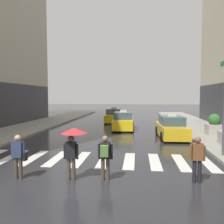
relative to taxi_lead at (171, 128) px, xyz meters
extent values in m
plane|color=#26262B|center=(-4.69, -9.29, -0.72)|extent=(160.00, 160.00, 0.00)
cube|color=silver|center=(-8.89, -6.29, -0.72)|extent=(0.50, 2.80, 0.01)
cube|color=silver|center=(-7.69, -6.29, -0.72)|extent=(0.50, 2.80, 0.01)
cube|color=silver|center=(-6.49, -6.29, -0.72)|extent=(0.50, 2.80, 0.01)
cube|color=silver|center=(-5.29, -6.29, -0.72)|extent=(0.50, 2.80, 0.01)
cube|color=silver|center=(-4.09, -6.29, -0.72)|extent=(0.50, 2.80, 0.01)
cube|color=silver|center=(-2.89, -6.29, -0.72)|extent=(0.50, 2.80, 0.01)
cube|color=silver|center=(-1.69, -6.29, -0.72)|extent=(0.50, 2.80, 0.01)
cube|color=silver|center=(-0.49, -6.29, -0.72)|extent=(0.50, 2.80, 0.01)
cube|color=silver|center=(0.71, -6.29, -0.72)|extent=(0.50, 2.80, 0.01)
cube|color=#196638|center=(1.71, -5.10, 3.98)|extent=(0.04, 0.84, 0.24)
cube|color=gold|center=(0.00, 0.02, -0.16)|extent=(1.98, 4.57, 0.84)
cube|color=#384C5B|center=(0.00, -0.08, 0.58)|extent=(1.69, 2.16, 0.64)
cube|color=silver|center=(0.00, -0.08, 0.99)|extent=(0.61, 0.26, 0.18)
cylinder|color=black|center=(-0.91, 1.34, -0.39)|extent=(0.25, 0.67, 0.66)
cylinder|color=black|center=(0.80, 1.41, -0.39)|extent=(0.25, 0.67, 0.66)
cylinder|color=black|center=(-0.80, -1.36, -0.39)|extent=(0.25, 0.67, 0.66)
cylinder|color=black|center=(0.91, -1.29, -0.39)|extent=(0.25, 0.67, 0.66)
cube|color=#F2EAB2|center=(-0.72, 2.26, -0.12)|extent=(0.20, 0.05, 0.14)
cube|color=#F2EAB2|center=(0.53, 2.32, -0.12)|extent=(0.20, 0.05, 0.14)
cube|color=yellow|center=(-3.80, 3.97, -0.16)|extent=(1.90, 4.54, 0.84)
cube|color=#384C5B|center=(-3.80, 3.87, 0.58)|extent=(1.65, 2.14, 0.64)
cube|color=silver|center=(-3.80, 3.87, 0.99)|extent=(0.61, 0.25, 0.18)
cylinder|color=black|center=(-4.69, 5.30, -0.39)|extent=(0.23, 0.66, 0.66)
cylinder|color=black|center=(-2.98, 5.34, -0.39)|extent=(0.23, 0.66, 0.66)
cylinder|color=black|center=(-4.63, 2.60, -0.39)|extent=(0.23, 0.66, 0.66)
cylinder|color=black|center=(-2.92, 2.64, -0.39)|extent=(0.23, 0.66, 0.66)
cube|color=#F2EAB2|center=(-4.48, 6.22, -0.12)|extent=(0.20, 0.04, 0.14)
cube|color=#F2EAB2|center=(-3.22, 6.25, -0.12)|extent=(0.20, 0.04, 0.14)
cube|color=yellow|center=(-5.24, 9.44, -0.16)|extent=(1.81, 4.50, 0.84)
cube|color=#384C5B|center=(-5.24, 9.34, 0.58)|extent=(1.60, 2.10, 0.64)
cube|color=silver|center=(-5.24, 9.34, 0.99)|extent=(0.60, 0.24, 0.18)
cylinder|color=black|center=(-6.10, 10.79, -0.39)|extent=(0.22, 0.66, 0.66)
cylinder|color=black|center=(-4.39, 10.79, -0.39)|extent=(0.22, 0.66, 0.66)
cylinder|color=black|center=(-6.10, 8.09, -0.39)|extent=(0.22, 0.66, 0.66)
cylinder|color=black|center=(-4.39, 8.09, -0.39)|extent=(0.22, 0.66, 0.66)
cube|color=#F2EAB2|center=(-5.87, 11.71, -0.12)|extent=(0.20, 0.04, 0.14)
cube|color=#F2EAB2|center=(-4.61, 11.71, -0.12)|extent=(0.20, 0.04, 0.14)
cylinder|color=#473D33|center=(-5.01, -9.04, -0.31)|extent=(0.14, 0.14, 0.82)
cylinder|color=#473D33|center=(-4.83, -9.04, -0.31)|extent=(0.14, 0.14, 0.82)
cube|color=black|center=(-4.92, -9.04, 0.40)|extent=(0.36, 0.24, 0.60)
sphere|color=brown|center=(-4.92, -9.04, 0.82)|extent=(0.22, 0.22, 0.22)
cylinder|color=black|center=(-5.15, -9.04, 0.35)|extent=(0.09, 0.09, 0.55)
cylinder|color=black|center=(-4.69, -9.04, 0.35)|extent=(0.09, 0.09, 0.55)
cylinder|color=#4C4C4C|center=(-4.80, -9.04, 0.70)|extent=(0.02, 0.02, 1.00)
cone|color=maroon|center=(-4.80, -9.04, 1.12)|extent=(0.96, 0.96, 0.20)
cylinder|color=#473D33|center=(-3.77, -8.92, -0.31)|extent=(0.14, 0.14, 0.82)
cylinder|color=#473D33|center=(-3.59, -8.92, -0.31)|extent=(0.14, 0.14, 0.82)
cube|color=black|center=(-3.68, -8.92, 0.40)|extent=(0.36, 0.24, 0.60)
sphere|color=brown|center=(-3.68, -8.92, 0.82)|extent=(0.22, 0.22, 0.22)
cylinder|color=black|center=(-3.91, -8.92, 0.35)|extent=(0.09, 0.09, 0.55)
cylinder|color=black|center=(-3.45, -8.92, 0.35)|extent=(0.09, 0.09, 0.55)
cube|color=#4C7233|center=(-3.68, -9.14, 0.42)|extent=(0.28, 0.18, 0.40)
cylinder|color=#473D33|center=(-7.02, -9.11, -0.31)|extent=(0.14, 0.14, 0.82)
cylinder|color=#473D33|center=(-6.84, -9.11, -0.31)|extent=(0.14, 0.14, 0.82)
cube|color=#2D3856|center=(-6.93, -9.11, 0.40)|extent=(0.36, 0.24, 0.60)
sphere|color=tan|center=(-6.93, -9.11, 0.82)|extent=(0.22, 0.22, 0.22)
cylinder|color=#2D3856|center=(-7.16, -9.11, 0.35)|extent=(0.09, 0.09, 0.55)
cylinder|color=#2D3856|center=(-6.70, -9.11, 0.35)|extent=(0.09, 0.09, 0.55)
cube|color=black|center=(-6.65, -9.11, 0.12)|extent=(0.10, 0.20, 0.28)
cylinder|color=black|center=(-0.49, -8.76, -0.31)|extent=(0.14, 0.14, 0.82)
cylinder|color=black|center=(-0.31, -8.76, -0.31)|extent=(0.14, 0.14, 0.82)
cube|color=brown|center=(-0.40, -8.76, 0.40)|extent=(0.36, 0.24, 0.60)
sphere|color=brown|center=(-0.40, -8.76, 0.82)|extent=(0.22, 0.22, 0.22)
cylinder|color=brown|center=(-0.63, -8.76, 0.35)|extent=(0.09, 0.09, 0.55)
cylinder|color=brown|center=(-0.17, -8.76, 0.35)|extent=(0.09, 0.09, 0.55)
cube|color=#A8A399|center=(3.30, 0.80, -0.17)|extent=(1.10, 1.10, 0.80)
sphere|color=#33662D|center=(3.30, 0.80, 0.58)|extent=(0.90, 0.90, 0.90)
camera|label=1|loc=(-2.54, -16.86, 2.35)|focal=35.99mm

